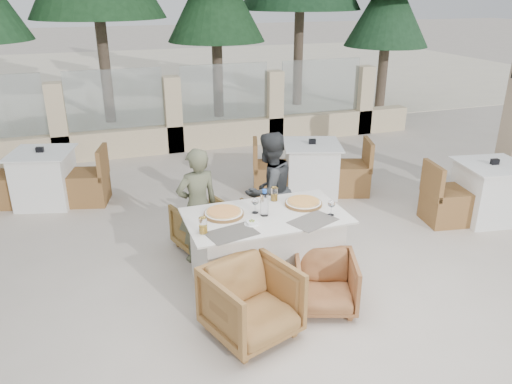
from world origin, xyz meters
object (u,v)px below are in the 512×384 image
object	(u,v)px
water_bottle	(264,203)
beer_glass_right	(274,194)
wine_glass_centre	(255,204)
armchair_far_right	(271,220)
bg_table_b	(311,169)
pizza_right	(303,203)
beer_glass_left	(203,225)
dining_table	(265,249)
bg_table_c	(489,192)
wine_glass_corner	(331,207)
diner_right	(269,190)
armchair_far_left	(203,226)
armchair_near_right	(325,283)
armchair_near_left	(251,302)
bg_table_a	(45,178)
pizza_left	(224,213)
diner_left	(198,206)
olive_dish	(252,222)

from	to	relation	value
water_bottle	beer_glass_right	world-z (taller)	water_bottle
wine_glass_centre	armchair_far_right	xyz separation A→B (m)	(0.47, 0.78, -0.60)
armchair_far_right	bg_table_b	distance (m)	1.65
pizza_right	wine_glass_centre	xyz separation A→B (m)	(-0.54, -0.03, 0.07)
beer_glass_left	beer_glass_right	distance (m)	1.02
dining_table	bg_table_c	world-z (taller)	same
wine_glass_corner	diner_right	size ratio (longest dim) A/B	0.13
beer_glass_left	armchair_far_left	size ratio (longest dim) A/B	0.25
dining_table	wine_glass_centre	xyz separation A→B (m)	(-0.09, 0.08, 0.48)
armchair_near_right	bg_table_c	distance (m)	3.13
armchair_near_left	bg_table_a	xyz separation A→B (m)	(-1.84, 3.72, 0.06)
armchair_near_left	pizza_left	bearing A→B (deg)	70.49
water_bottle	wine_glass_corner	world-z (taller)	water_bottle
diner_left	bg_table_a	xyz separation A→B (m)	(-1.70, 2.27, -0.27)
bg_table_a	diner_right	bearing A→B (deg)	-25.07
armchair_far_right	pizza_left	bearing A→B (deg)	33.04
pizza_left	bg_table_c	distance (m)	3.75
olive_dish	armchair_near_right	xyz separation A→B (m)	(0.58, -0.45, -0.52)
armchair_far_right	armchair_near_left	xyz separation A→B (m)	(-0.79, -1.63, 0.06)
armchair_far_left	bg_table_c	xyz separation A→B (m)	(3.75, -0.43, 0.11)
wine_glass_corner	armchair_far_right	bearing A→B (deg)	101.77
armchair_near_left	bg_table_b	distance (m)	3.43
pizza_left	armchair_far_right	distance (m)	1.20
diner_right	pizza_right	bearing A→B (deg)	77.54
water_bottle	bg_table_c	size ratio (longest dim) A/B	0.17
water_bottle	beer_glass_left	xyz separation A→B (m)	(-0.67, -0.18, -0.06)
armchair_far_right	pizza_right	bearing A→B (deg)	85.23
armchair_far_left	bg_table_c	size ratio (longest dim) A/B	0.37
wine_glass_centre	beer_glass_right	bearing A→B (deg)	38.35
beer_glass_left	diner_right	size ratio (longest dim) A/B	0.11
pizza_left	wine_glass_centre	xyz separation A→B (m)	(0.31, -0.05, 0.07)
dining_table	armchair_near_left	world-z (taller)	dining_table
beer_glass_right	armchair_far_left	distance (m)	1.06
dining_table	pizza_right	size ratio (longest dim) A/B	4.12
dining_table	pizza_left	world-z (taller)	pizza_left
pizza_left	bg_table_b	bearing A→B (deg)	46.22
beer_glass_left	olive_dish	xyz separation A→B (m)	(0.48, 0.03, -0.06)
dining_table	water_bottle	distance (m)	0.52
olive_dish	bg_table_a	size ratio (longest dim) A/B	0.07
dining_table	wine_glass_corner	world-z (taller)	wine_glass_corner
armchair_far_left	diner_left	distance (m)	0.47
water_bottle	armchair_near_right	bearing A→B (deg)	-56.87
wine_glass_corner	beer_glass_left	world-z (taller)	wine_glass_corner
beer_glass_left	armchair_near_right	xyz separation A→B (m)	(1.06, -0.43, -0.58)
armchair_far_left	armchair_far_right	xyz separation A→B (m)	(0.82, -0.07, -0.01)
beer_glass_right	water_bottle	bearing A→B (deg)	-125.52
dining_table	olive_dish	xyz separation A→B (m)	(-0.20, -0.16, 0.41)
armchair_far_left	armchair_near_left	size ratio (longest dim) A/B	0.84
armchair_far_right	diner_left	distance (m)	1.03
pizza_right	wine_glass_corner	distance (m)	0.37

